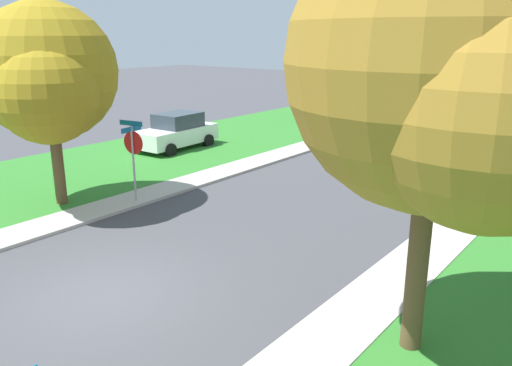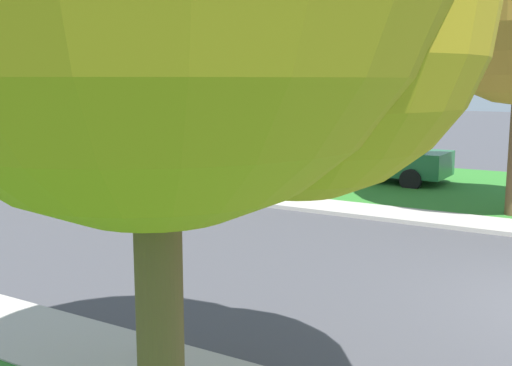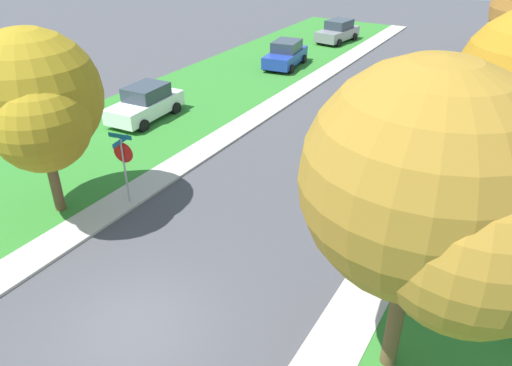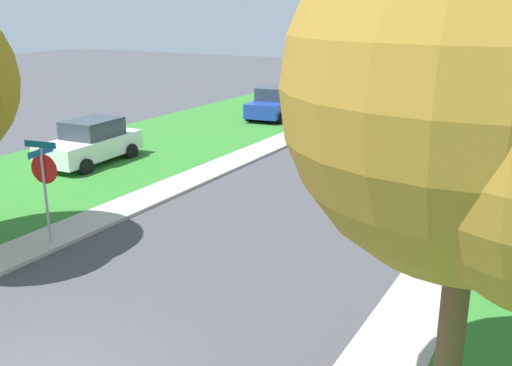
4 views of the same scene
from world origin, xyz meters
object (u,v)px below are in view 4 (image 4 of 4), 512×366
(stop_sign_far_corner, at_px, (44,176))
(car_grey_kerbside_mid, at_px, (337,86))
(car_white_far_down_street, at_px, (91,142))
(car_blue_driveway_right, at_px, (274,103))
(tree_sidewalk_far, at_px, (499,106))

(stop_sign_far_corner, xyz_separation_m, car_grey_kerbside_mid, (-2.94, 27.03, -1.01))
(car_white_far_down_street, relative_size, car_blue_driveway_right, 0.98)
(car_blue_driveway_right, bearing_deg, tree_sidewalk_far, -56.55)
(stop_sign_far_corner, relative_size, car_white_far_down_street, 0.63)
(stop_sign_far_corner, xyz_separation_m, car_white_far_down_street, (-4.99, 6.53, -1.01))
(car_white_far_down_street, bearing_deg, stop_sign_far_corner, -52.60)
(stop_sign_far_corner, distance_m, car_grey_kerbside_mid, 27.21)
(tree_sidewalk_far, bearing_deg, car_blue_driveway_right, 123.45)
(stop_sign_far_corner, distance_m, tree_sidewalk_far, 11.30)
(car_grey_kerbside_mid, distance_m, tree_sidewalk_far, 32.70)
(stop_sign_far_corner, bearing_deg, car_grey_kerbside_mid, 96.21)
(stop_sign_far_corner, xyz_separation_m, tree_sidewalk_far, (10.63, -2.46, 2.96))
(stop_sign_far_corner, distance_m, car_white_far_down_street, 8.28)
(car_grey_kerbside_mid, height_order, car_blue_driveway_right, same)
(stop_sign_far_corner, bearing_deg, car_white_far_down_street, 127.40)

